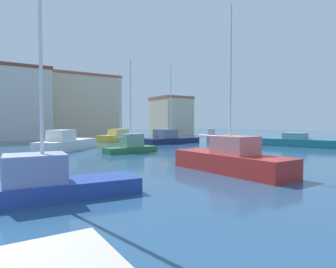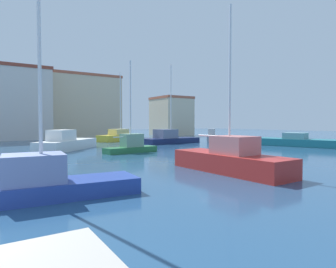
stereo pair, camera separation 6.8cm
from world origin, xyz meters
TOP-DOWN VIEW (x-y plane):
  - water at (15.00, 20.00)m, footprint 160.00×160.00m
  - sailboat_red_far_right at (12.10, 5.65)m, footprint 2.31×7.04m
  - sailboat_blue_mid_harbor at (2.70, 5.26)m, footprint 6.74×2.36m
  - sailboat_yellow_near_pier at (17.80, 33.46)m, footprint 7.65×5.13m
  - motorboat_teal_outer_mooring at (30.81, 14.14)m, footprint 5.49×9.10m
  - motorboat_white_inner_mooring at (7.84, 23.20)m, footprint 7.23×7.64m
  - motorboat_grey_distant_north at (28.45, 25.69)m, footprint 3.99×4.33m
  - sailboat_navy_distant_east at (21.24, 25.64)m, footprint 7.95×3.40m
  - sailboat_green_far_left at (12.07, 17.71)m, footprint 4.98×2.06m
  - warehouse_block at (4.19, 45.61)m, footprint 12.25×8.43m
  - waterfront_apartments at (16.90, 48.99)m, footprint 14.10×5.26m
  - harbor_office at (34.92, 45.97)m, footprint 6.67×7.96m

SIDE VIEW (x-z plane):
  - water at x=15.00m, z-range 0.00..0.00m
  - motorboat_teal_outer_mooring at x=30.81m, z-range -0.24..1.27m
  - sailboat_blue_mid_harbor at x=2.70m, z-range -4.36..5.53m
  - motorboat_grey_distant_north at x=28.45m, z-range -0.29..1.50m
  - sailboat_navy_distant_east at x=21.24m, z-range -4.41..5.70m
  - sailboat_yellow_near_pier at x=17.80m, z-range -4.25..5.56m
  - sailboat_green_far_left at x=12.07m, z-range -3.37..4.70m
  - motorboat_white_inner_mooring at x=7.84m, z-range -0.32..1.66m
  - sailboat_red_far_right at x=12.10m, z-range -3.70..5.10m
  - harbor_office at x=34.92m, z-range 0.01..8.14m
  - warehouse_block at x=4.19m, z-range 0.01..11.28m
  - waterfront_apartments at x=16.90m, z-range 0.01..11.74m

